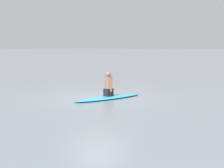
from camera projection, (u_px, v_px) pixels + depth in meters
The scene contains 3 objects.
ground_plane at pixel (98, 98), 14.40m from camera, with size 400.00×400.00×0.00m, color gray.
surfboard at pixel (108, 97), 14.16m from camera, with size 3.38×0.78×0.11m, color #339EC6.
person_paddler at pixel (108, 85), 14.10m from camera, with size 0.44×0.37×0.99m.
Camera 1 is at (9.33, -10.79, 2.13)m, focal length 56.19 mm.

